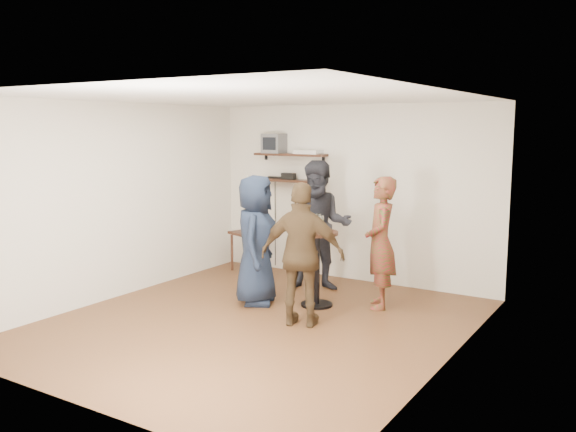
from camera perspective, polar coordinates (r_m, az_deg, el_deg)
The scene contains 18 objects.
room at distance 6.92m, azimuth -3.08°, elevation 0.25°, with size 4.58×5.08×2.68m.
shelf_upper at distance 9.40m, azimuth 0.22°, elevation 5.76°, with size 1.20×0.25×0.04m, color black.
shelf_lower at distance 9.43m, azimuth 0.21°, elevation 3.33°, with size 1.20×0.25×0.04m, color black.
crt_monitor at distance 9.55m, azimuth -1.27°, elevation 6.81°, with size 0.32×0.30×0.30m, color #59595B.
dvd_deck at distance 9.23m, azimuth 1.91°, elevation 6.01°, with size 0.40×0.24×0.06m, color silver.
radio at distance 9.44m, azimuth 0.05°, elevation 3.75°, with size 0.22×0.10×0.10m, color black.
power_strip at distance 9.62m, azimuth -1.09°, elevation 3.63°, with size 0.30×0.05×0.03m, color black.
side_table at distance 9.77m, azimuth -3.59°, elevation -2.05°, with size 0.66×0.66×0.62m.
vase_lilies at distance 9.70m, azimuth -3.62°, elevation 0.25°, with size 0.19×0.19×0.93m.
drinks_table at distance 7.75m, azimuth 2.74°, elevation -3.97°, with size 0.53×0.53×0.97m.
wine_glass_fl at distance 7.66m, azimuth 2.27°, elevation -0.50°, with size 0.06×0.06×0.19m.
wine_glass_fr at distance 7.59m, azimuth 3.09°, elevation -0.47°, with size 0.07×0.07×0.21m.
wine_glass_bl at distance 7.73m, azimuth 2.80°, elevation -0.30°, with size 0.07×0.07×0.21m.
wine_glass_br at distance 7.65m, azimuth 2.99°, elevation -0.45°, with size 0.07×0.07×0.20m.
person_plaid at distance 7.73m, azimuth 8.65°, elevation -2.49°, with size 0.61×0.40×1.67m, color maroon.
person_dark at distance 8.48m, azimuth 3.03°, elevation -0.93°, with size 0.88×0.69×1.82m, color black.
person_navy at distance 7.83m, azimuth -3.05°, elevation -2.25°, with size 0.82×0.53×1.67m, color black.
person_brown at distance 6.95m, azimuth 1.36°, elevation -3.65°, with size 0.97×0.40×1.66m, color #412F1C.
Camera 1 is at (3.94, -5.61, 2.28)m, focal length 38.00 mm.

